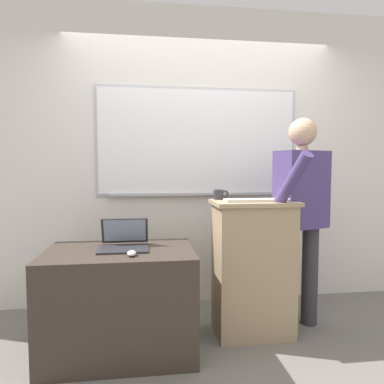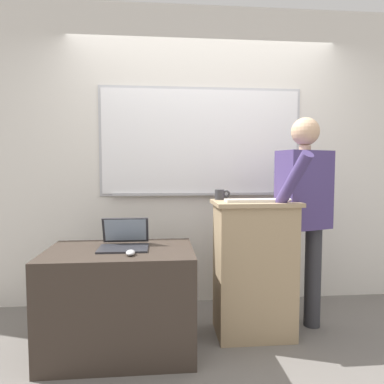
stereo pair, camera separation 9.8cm
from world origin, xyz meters
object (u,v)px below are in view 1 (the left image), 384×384
at_px(side_desk, 121,301).
at_px(computer_mouse_by_keyboard, 289,199).
at_px(laptop, 124,240).
at_px(lectern_podium, 253,267).
at_px(computer_mouse_by_laptop, 132,253).
at_px(coffee_mug, 219,194).
at_px(person_presenter, 301,208).
at_px(wireless_keyboard, 252,200).

relative_size(side_desk, computer_mouse_by_keyboard, 10.26).
xyz_separation_m(side_desk, laptop, (0.03, 0.07, 0.42)).
distance_m(lectern_podium, computer_mouse_by_laptop, 0.99).
bearing_deg(side_desk, coffee_mug, 20.75).
distance_m(side_desk, person_presenter, 1.55).
bearing_deg(person_presenter, computer_mouse_by_keyboard, -163.13).
distance_m(laptop, computer_mouse_by_laptop, 0.26).
relative_size(laptop, computer_mouse_by_keyboard, 3.43).
height_order(wireless_keyboard, computer_mouse_by_keyboard, computer_mouse_by_keyboard).
xyz_separation_m(computer_mouse_by_keyboard, coffee_mug, (-0.50, 0.21, 0.02)).
height_order(side_desk, coffee_mug, coffee_mug).
distance_m(laptop, coffee_mug, 0.83).
bearing_deg(coffee_mug, lectern_podium, -31.10).
bearing_deg(lectern_podium, side_desk, -171.82).
bearing_deg(computer_mouse_by_keyboard, wireless_keyboard, 177.98).
bearing_deg(computer_mouse_by_keyboard, computer_mouse_by_laptop, -167.76).
distance_m(computer_mouse_by_laptop, coffee_mug, 0.89).
distance_m(lectern_podium, side_desk, 1.03).
distance_m(side_desk, wireless_keyboard, 1.20).
xyz_separation_m(person_presenter, computer_mouse_by_laptop, (-1.32, -0.36, -0.23)).
height_order(computer_mouse_by_keyboard, coffee_mug, coffee_mug).
xyz_separation_m(wireless_keyboard, coffee_mug, (-0.21, 0.20, 0.03)).
xyz_separation_m(laptop, computer_mouse_by_keyboard, (1.24, 0.01, 0.28)).
bearing_deg(computer_mouse_by_keyboard, coffee_mug, 157.37).
distance_m(lectern_podium, person_presenter, 0.61).
height_order(lectern_podium, laptop, lectern_podium).
distance_m(wireless_keyboard, computer_mouse_by_keyboard, 0.29).
xyz_separation_m(laptop, wireless_keyboard, (0.95, 0.02, 0.27)).
bearing_deg(computer_mouse_by_laptop, side_desk, 117.20).
bearing_deg(wireless_keyboard, lectern_podium, 64.21).
distance_m(computer_mouse_by_laptop, computer_mouse_by_keyboard, 1.24).
bearing_deg(computer_mouse_by_laptop, laptop, 104.58).
distance_m(lectern_podium, wireless_keyboard, 0.53).
xyz_separation_m(side_desk, computer_mouse_by_keyboard, (1.26, 0.08, 0.70)).
relative_size(person_presenter, coffee_mug, 13.51).
bearing_deg(coffee_mug, side_desk, -159.25).
height_order(computer_mouse_by_laptop, computer_mouse_by_keyboard, computer_mouse_by_keyboard).
bearing_deg(lectern_podium, computer_mouse_by_laptop, -160.82).
bearing_deg(wireless_keyboard, coffee_mug, 137.25).
distance_m(person_presenter, laptop, 1.41).
relative_size(laptop, coffee_mug, 2.75).
xyz_separation_m(computer_mouse_by_laptop, computer_mouse_by_keyboard, (1.17, 0.25, 0.32)).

